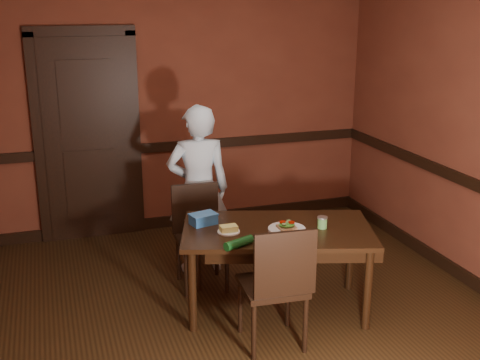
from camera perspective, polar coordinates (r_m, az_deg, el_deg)
floor at (r=4.75m, az=1.35°, el=-13.40°), size 4.00×4.50×0.01m
wall_back at (r=6.36m, az=-5.37°, el=7.27°), size 4.00×0.02×2.70m
wall_front at (r=2.37m, az=20.31°, el=-10.24°), size 4.00×0.02×2.70m
dado_back at (r=6.43m, az=-5.23°, el=3.29°), size 4.00×0.03×0.10m
baseboard_back at (r=6.68m, az=-5.04°, el=-3.74°), size 4.00×0.03×0.12m
baseboard_right at (r=5.63m, az=21.02°, el=-8.86°), size 0.03×4.50×0.12m
door at (r=6.24m, az=-14.25°, el=4.22°), size 1.05×0.07×2.20m
dining_table at (r=4.82m, az=3.51°, el=-8.38°), size 1.64×1.21×0.69m
chair_far at (r=5.14m, az=-3.66°, el=-5.58°), size 0.42×0.42×0.87m
chair_near at (r=4.31m, az=3.08°, el=-9.77°), size 0.46×0.46×0.93m
person at (r=5.36m, az=-3.96°, el=-0.91°), size 0.60×0.43×1.53m
sandwich_plate at (r=4.64m, az=4.45°, el=-4.56°), size 0.29×0.29×0.07m
sauce_jar at (r=4.70m, az=7.81°, el=-4.00°), size 0.08×0.08×0.09m
cheese_saucer at (r=4.59m, az=-1.08°, el=-4.72°), size 0.17×0.17×0.05m
food_tub at (r=4.75m, az=-3.50°, el=-3.70°), size 0.24×0.19×0.09m
wrapped_veg at (r=4.31m, az=-0.12°, el=-5.98°), size 0.24×0.15×0.07m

